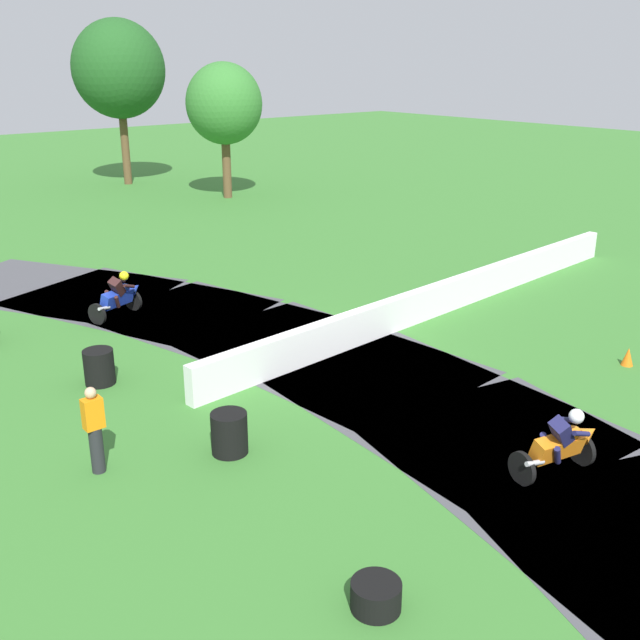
% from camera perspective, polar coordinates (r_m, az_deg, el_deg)
% --- Properties ---
extents(ground_plane, '(120.00, 120.00, 0.00)m').
position_cam_1_polar(ground_plane, '(18.30, 0.52, -2.71)').
color(ground_plane, '#38752D').
extents(track_asphalt, '(9.48, 28.81, 0.01)m').
position_cam_1_polar(track_asphalt, '(17.62, -1.95, -3.62)').
color(track_asphalt, '#47474C').
rests_on(track_asphalt, ground).
extents(safety_barrier, '(17.68, 1.75, 0.90)m').
position_cam_1_polar(safety_barrier, '(21.60, 9.58, 1.82)').
color(safety_barrier, white).
rests_on(safety_barrier, ground).
extents(motorcycle_lead_orange, '(1.70, 1.04, 1.43)m').
position_cam_1_polar(motorcycle_lead_orange, '(13.69, 18.05, -8.92)').
color(motorcycle_lead_orange, black).
rests_on(motorcycle_lead_orange, ground).
extents(motorcycle_chase_blue, '(1.74, 1.22, 1.43)m').
position_cam_1_polar(motorcycle_chase_blue, '(21.51, -15.10, 1.85)').
color(motorcycle_chase_blue, black).
rests_on(motorcycle_chase_blue, ground).
extents(tire_stack_near, '(0.69, 0.69, 0.40)m').
position_cam_1_polar(tire_stack_near, '(10.54, 4.31, -20.29)').
color(tire_stack_near, black).
rests_on(tire_stack_near, ground).
extents(tire_stack_mid_a, '(0.68, 0.68, 0.80)m').
position_cam_1_polar(tire_stack_mid_a, '(13.94, -6.95, -8.58)').
color(tire_stack_mid_a, black).
rests_on(tire_stack_mid_a, ground).
extents(tire_stack_mid_b, '(0.67, 0.67, 0.80)m').
position_cam_1_polar(tire_stack_mid_b, '(17.33, -16.55, -3.47)').
color(tire_stack_mid_b, black).
rests_on(tire_stack_mid_b, ground).
extents(track_marshal, '(0.34, 0.24, 1.63)m').
position_cam_1_polar(track_marshal, '(13.63, -16.87, -8.07)').
color(track_marshal, '#232328').
rests_on(track_marshal, ground).
extents(traffic_cone, '(0.28, 0.28, 0.44)m').
position_cam_1_polar(traffic_cone, '(19.09, 22.50, -2.61)').
color(traffic_cone, orange).
rests_on(traffic_cone, ground).
extents(tree_far_left, '(5.01, 5.01, 8.86)m').
position_cam_1_polar(tree_far_left, '(44.10, -15.16, 18.03)').
color(tree_far_left, brown).
rests_on(tree_far_left, ground).
extents(tree_far_right, '(3.79, 3.79, 6.67)m').
position_cam_1_polar(tree_far_right, '(38.75, -7.35, 16.07)').
color(tree_far_right, brown).
rests_on(tree_far_right, ground).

